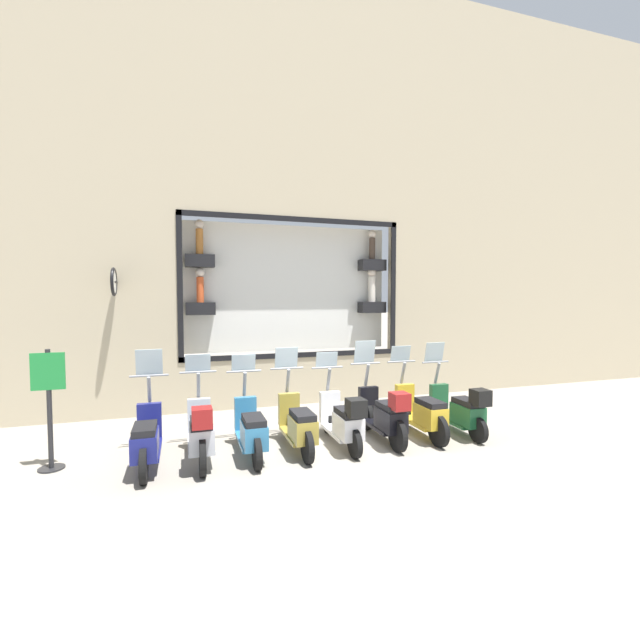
{
  "coord_description": "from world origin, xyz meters",
  "views": [
    {
      "loc": [
        -6.34,
        2.52,
        2.55
      ],
      "look_at": [
        1.85,
        -0.12,
        2.1
      ],
      "focal_mm": 24.0,
      "sensor_mm": 36.0,
      "label": 1
    }
  ],
  "objects": [
    {
      "name": "scooter_olive_4",
      "position": [
        0.41,
        0.73,
        0.44
      ],
      "size": [
        1.8,
        0.6,
        1.64
      ],
      "color": "black",
      "rests_on": "ground_plane"
    },
    {
      "name": "ground_plane",
      "position": [
        0.0,
        0.0,
        0.0
      ],
      "size": [
        120.0,
        120.0,
        0.0
      ],
      "primitive_type": "plane",
      "color": "gray"
    },
    {
      "name": "scooter_yellow_1",
      "position": [
        0.41,
        -1.61,
        0.44
      ],
      "size": [
        1.81,
        0.6,
        1.59
      ],
      "color": "black",
      "rests_on": "ground_plane"
    },
    {
      "name": "scooter_white_3",
      "position": [
        0.33,
        -0.05,
        0.46
      ],
      "size": [
        1.79,
        0.61,
        1.53
      ],
      "color": "black",
      "rests_on": "ground_plane"
    },
    {
      "name": "shop_sign_post",
      "position": [
        0.8,
        4.41,
        0.97
      ],
      "size": [
        0.36,
        0.45,
        1.79
      ],
      "color": "#232326",
      "rests_on": "ground_plane"
    },
    {
      "name": "scooter_silver_6",
      "position": [
        0.35,
        2.28,
        0.48
      ],
      "size": [
        1.81,
        0.61,
        1.58
      ],
      "color": "black",
      "rests_on": "ground_plane"
    },
    {
      "name": "scooter_navy_7",
      "position": [
        0.41,
        3.06,
        0.44
      ],
      "size": [
        1.8,
        0.61,
        1.7
      ],
      "color": "black",
      "rests_on": "ground_plane"
    },
    {
      "name": "building_facade",
      "position": [
        3.6,
        0.0,
        5.21
      ],
      "size": [
        1.21,
        36.0,
        10.23
      ],
      "color": "tan",
      "rests_on": "ground_plane"
    },
    {
      "name": "scooter_green_0",
      "position": [
        0.34,
        -2.38,
        0.46
      ],
      "size": [
        1.79,
        0.61,
        1.63
      ],
      "color": "black",
      "rests_on": "ground_plane"
    },
    {
      "name": "scooter_teal_5",
      "position": [
        0.4,
        1.5,
        0.42
      ],
      "size": [
        1.8,
        0.6,
        1.55
      ],
      "color": "black",
      "rests_on": "ground_plane"
    },
    {
      "name": "scooter_black_2",
      "position": [
        0.35,
        -0.83,
        0.49
      ],
      "size": [
        1.81,
        0.6,
        1.72
      ],
      "color": "black",
      "rests_on": "ground_plane"
    }
  ]
}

